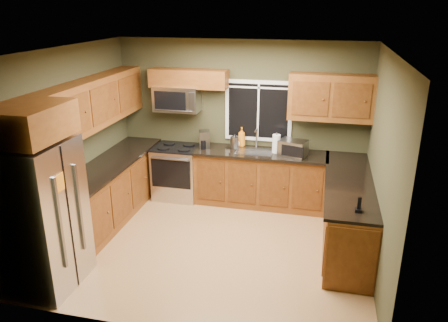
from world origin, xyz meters
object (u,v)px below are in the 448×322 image
at_px(kettle, 234,142).
at_px(soap_bottle_b, 279,147).
at_px(toaster_oven, 293,148).
at_px(soap_bottle_c, 239,141).
at_px(cordless_phone, 359,207).
at_px(range, 177,172).
at_px(refrigerator, 42,216).
at_px(microwave, 177,99).
at_px(coffee_maker, 204,140).
at_px(paper_towel_roll, 276,144).
at_px(soap_bottle_a, 242,137).

xyz_separation_m(kettle, soap_bottle_b, (0.75, -0.03, -0.02)).
bearing_deg(toaster_oven, soap_bottle_c, 162.23).
height_order(kettle, soap_bottle_b, kettle).
distance_m(kettle, cordless_phone, 2.73).
xyz_separation_m(range, soap_bottle_c, (1.04, 0.23, 0.56)).
height_order(refrigerator, soap_bottle_b, refrigerator).
bearing_deg(microwave, coffee_maker, -13.25).
distance_m(kettle, paper_towel_roll, 0.70).
bearing_deg(kettle, soap_bottle_c, 76.00).
xyz_separation_m(toaster_oven, kettle, (-0.98, 0.14, -0.01)).
relative_size(refrigerator, range, 1.92).
bearing_deg(cordless_phone, soap_bottle_c, 131.13).
height_order(range, soap_bottle_b, soap_bottle_b).
height_order(coffee_maker, soap_bottle_c, coffee_maker).
relative_size(range, paper_towel_roll, 2.81).
xyz_separation_m(refrigerator, kettle, (1.69, 2.84, 0.16)).
bearing_deg(soap_bottle_c, paper_towel_roll, -16.33).
bearing_deg(kettle, microwave, 176.08).
bearing_deg(refrigerator, soap_bottle_b, 49.06).
xyz_separation_m(microwave, cordless_phone, (2.89, -2.03, -0.73)).
bearing_deg(soap_bottle_c, kettle, -104.00).
bearing_deg(paper_towel_roll, microwave, 176.67).
relative_size(soap_bottle_a, soap_bottle_b, 1.73).
distance_m(soap_bottle_a, soap_bottle_c, 0.09).
distance_m(paper_towel_roll, soap_bottle_a, 0.64).
relative_size(toaster_oven, kettle, 1.92).
xyz_separation_m(paper_towel_roll, soap_bottle_a, (-0.61, 0.19, 0.01)).
height_order(kettle, paper_towel_roll, paper_towel_roll).
bearing_deg(cordless_phone, paper_towel_roll, 121.76).
height_order(soap_bottle_a, cordless_phone, soap_bottle_a).
height_order(refrigerator, soap_bottle_c, refrigerator).
bearing_deg(cordless_phone, refrigerator, -166.24).
distance_m(refrigerator, soap_bottle_a, 3.49).
bearing_deg(soap_bottle_c, coffee_maker, -158.94).
xyz_separation_m(soap_bottle_a, cordless_phone, (1.80, -2.12, -0.11)).
bearing_deg(paper_towel_roll, cordless_phone, -58.24).
bearing_deg(refrigerator, soap_bottle_c, 60.03).
bearing_deg(kettle, toaster_oven, -8.03).
height_order(coffee_maker, soap_bottle_a, soap_bottle_a).
height_order(microwave, kettle, microwave).
xyz_separation_m(soap_bottle_a, soap_bottle_c, (-0.05, 0.00, -0.08)).
relative_size(range, kettle, 3.68).
relative_size(kettle, paper_towel_roll, 0.76).
xyz_separation_m(refrigerator, soap_bottle_a, (1.78, 3.00, 0.21)).
relative_size(refrigerator, toaster_oven, 3.68).
distance_m(soap_bottle_a, soap_bottle_b, 0.69).
bearing_deg(refrigerator, paper_towel_roll, 49.60).
relative_size(toaster_oven, paper_towel_roll, 1.47).
bearing_deg(soap_bottle_a, toaster_oven, -18.70).
height_order(refrigerator, coffee_maker, refrigerator).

